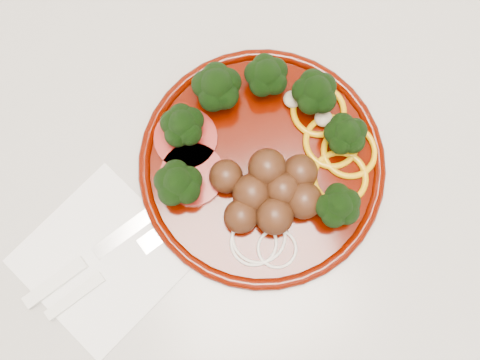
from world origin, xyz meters
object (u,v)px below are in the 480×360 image
object	(u,v)px
plate	(264,157)
napkin	(102,260)
knife	(80,265)
fork	(91,285)

from	to	relation	value
plate	napkin	world-z (taller)	plate
knife	plate	bearing A→B (deg)	-6.82
plate	knife	distance (m)	0.24
fork	napkin	bearing A→B (deg)	33.31
plate	napkin	xyz separation A→B (m)	(-0.21, -0.05, -0.02)
plate	fork	world-z (taller)	plate
plate	knife	xyz separation A→B (m)	(-0.23, -0.05, -0.01)
plate	knife	size ratio (longest dim) A/B	1.50
plate	fork	size ratio (longest dim) A/B	1.69
napkin	fork	bearing A→B (deg)	-128.06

